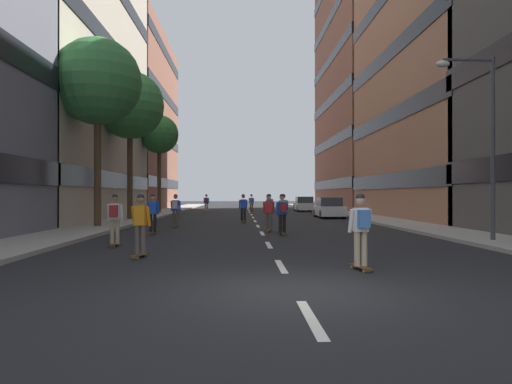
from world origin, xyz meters
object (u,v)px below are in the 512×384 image
Objects in this scene: street_tree_mid at (98,82)px; skater_11 at (282,211)px; skater_10 at (175,208)px; skater_0 at (243,207)px; street_tree_near at (159,135)px; skater_8 at (283,207)px; street_tree_far at (130,106)px; skater_6 at (115,216)px; streetlamp_right at (483,127)px; skater_1 at (270,205)px; skater_5 at (361,226)px; parked_car_near at (304,205)px; skater_9 at (251,202)px; parked_car_mid at (329,208)px; skater_3 at (206,202)px; skater_4 at (269,211)px; skater_2 at (153,212)px; skater_7 at (140,222)px.

street_tree_mid reaches higher than skater_11.
skater_0 is at bearing 50.62° from skater_10.
skater_10 is (3.85, -18.15, -6.10)m from street_tree_near.
street_tree_far is at bearing 153.84° from skater_8.
streetlamp_right is at bearing 2.17° from skater_6.
skater_11 is at bearing -43.61° from skater_10.
street_tree_near is 14.28m from skater_1.
street_tree_far is 24.51m from skater_5.
street_tree_far reaches higher than parked_car_near.
skater_5 and skater_9 have the same top height.
street_tree_far reaches higher than skater_6.
parked_car_mid is at bearing 38.49° from street_tree_mid.
skater_3 is (-3.47, 16.96, 0.03)m from skater_0.
skater_9 is at bearing -142.35° from parked_car_near.
streetlamp_right reaches higher than skater_1.
skater_11 is (-0.33, -14.36, 0.00)m from skater_1.
skater_8 is (1.14, 4.93, 0.03)m from skater_4.
skater_2 is (-12.47, 4.64, -3.15)m from streetlamp_right.
skater_4 is (8.63, -2.38, -6.52)m from street_tree_mid.
street_tree_near reaches higher than skater_1.
skater_10 is (-10.11, -24.31, 0.32)m from parked_car_near.
skater_1 is 10.72m from skater_9.
street_tree_far is at bearing 165.21° from skater_0.
skater_9 is at bearing 95.70° from skater_1.
skater_3 is at bearing 74.93° from street_tree_far.
skater_4 is at bearing 141.71° from streetlamp_right.
skater_1 is at bearing -106.76° from parked_car_near.
skater_10 reaches higher than parked_car_mid.
street_tree_mid is at bearing -111.83° from skater_9.
skater_2 is (-10.52, -14.58, 0.29)m from parked_car_mid.
parked_car_near is 33.60m from streetlamp_right.
skater_5 is at bearing -64.72° from street_tree_far.
skater_9 and skater_11 have the same top height.
skater_8 is at bearing -85.70° from skater_9.
skater_5 is (2.58, -19.36, 0.03)m from skater_0.
street_tree_near is at bearing 111.49° from skater_11.
street_tree_near is 20.14m from skater_8.
skater_3 is 1.00× the size of skater_7.
skater_3 is at bearing 114.22° from skater_1.
skater_2 is 1.00× the size of skater_7.
skater_4 and skater_6 have the same top height.
streetlamp_right is 3.65× the size of skater_7.
skater_10 is 1.00× the size of skater_11.
skater_1 is 14.37m from skater_11.
skater_1 is (9.45, 10.28, -6.49)m from street_tree_mid.
street_tree_far is 5.50× the size of skater_7.
skater_1 is 22.33m from skater_7.
skater_4 and skater_11 have the same top height.
skater_3 is at bearing 100.90° from skater_11.
street_tree_far is 5.50× the size of skater_0.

